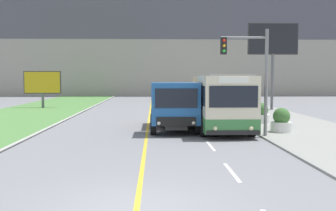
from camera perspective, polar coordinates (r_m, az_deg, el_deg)
name	(u,v)px	position (r m, az deg, el deg)	size (l,w,h in m)	color
ground_plane	(137,208)	(9.01, -4.56, -14.61)	(300.00, 300.00, 0.00)	slate
lane_marking_centre	(150,194)	(10.02, -2.58, -12.65)	(2.88, 140.00, 0.01)	gold
apartment_block_background	(152,18)	(64.22, -2.33, 12.54)	(80.00, 8.04, 24.51)	gray
city_bus	(222,103)	(20.90, 7.87, 0.37)	(2.67, 6.09, 3.02)	beige
dump_truck	(174,107)	(20.63, 0.92, -0.26)	(2.49, 6.10, 2.61)	black
traffic_light_mast	(252,68)	(19.13, 12.06, 5.31)	(2.28, 0.32, 5.16)	slate
billboard_large	(273,43)	(35.40, 14.98, 8.72)	(4.35, 0.24, 7.52)	#59595B
billboard_small	(42,83)	(38.57, -17.75, 3.09)	(3.44, 0.24, 3.45)	#59595B
planter_round_near	(281,121)	(20.99, 16.13, -2.22)	(1.08, 1.08, 1.24)	silver
planter_round_second	(261,114)	(25.03, 13.36, -1.18)	(1.08, 1.08, 1.23)	silver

